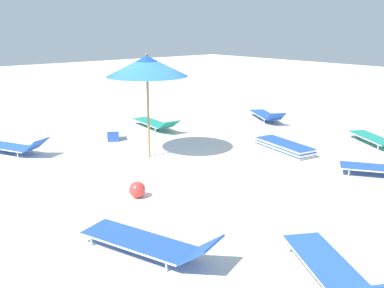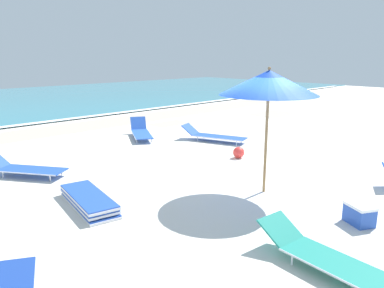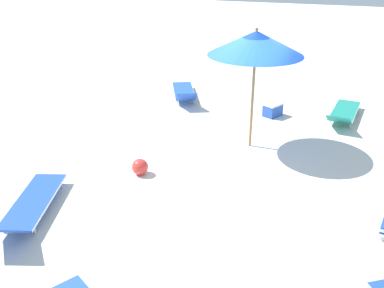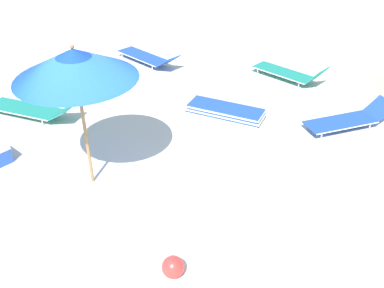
# 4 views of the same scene
# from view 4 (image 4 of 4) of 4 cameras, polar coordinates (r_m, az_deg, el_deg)

# --- Properties ---
(ground_plane) EXTENTS (60.00, 60.00, 0.16)m
(ground_plane) POSITION_cam_4_polar(r_m,az_deg,el_deg) (7.97, -10.39, -7.74)
(ground_plane) COLOR silver
(beach_umbrella) EXTENTS (2.06, 2.06, 2.71)m
(beach_umbrella) POSITION_cam_4_polar(r_m,az_deg,el_deg) (7.27, -15.37, 10.21)
(beach_umbrella) COLOR #9E7547
(beach_umbrella) RESTS_ON ground_plane
(lounger_stack) EXTENTS (0.94, 1.97, 0.24)m
(lounger_stack) POSITION_cam_4_polar(r_m,az_deg,el_deg) (10.36, 4.44, 4.37)
(lounger_stack) COLOR blue
(lounger_stack) RESTS_ON ground_plane
(sun_lounger_under_umbrella) EXTENTS (1.66, 2.31, 0.50)m
(sun_lounger_under_umbrella) POSITION_cam_4_polar(r_m,az_deg,el_deg) (13.38, -5.92, 11.44)
(sun_lounger_under_umbrella) COLOR blue
(sun_lounger_under_umbrella) RESTS_ON ground_plane
(sun_lounger_near_water_right) EXTENTS (1.56, 2.15, 0.61)m
(sun_lounger_near_water_right) POSITION_cam_4_polar(r_m,az_deg,el_deg) (12.47, 12.91, 9.22)
(sun_lounger_near_water_right) COLOR #1E8475
(sun_lounger_near_water_right) RESTS_ON ground_plane
(sun_lounger_mid_beach_pair_a) EXTENTS (1.66, 2.07, 0.53)m
(sun_lounger_mid_beach_pair_a) POSITION_cam_4_polar(r_m,az_deg,el_deg) (10.45, 20.20, 3.15)
(sun_lounger_mid_beach_pair_a) COLOR blue
(sun_lounger_mid_beach_pair_a) RESTS_ON ground_plane
(sun_lounger_mid_beach_pair_b) EXTENTS (0.84, 2.35, 0.47)m
(sun_lounger_mid_beach_pair_b) POSITION_cam_4_polar(r_m,az_deg,el_deg) (10.94, -20.60, 4.37)
(sun_lounger_mid_beach_pair_b) COLOR #1E8475
(sun_lounger_mid_beach_pair_b) RESTS_ON ground_plane
(beach_ball) EXTENTS (0.33, 0.33, 0.33)m
(beach_ball) POSITION_cam_4_polar(r_m,az_deg,el_deg) (6.46, -2.55, -16.07)
(beach_ball) COLOR red
(beach_ball) RESTS_ON ground_plane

